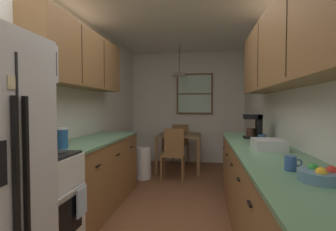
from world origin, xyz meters
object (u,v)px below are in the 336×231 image
at_px(dining_table, 179,140).
at_px(dining_chair_near, 173,151).
at_px(microwave_over_range, 17,59).
at_px(stove_range, 33,210).
at_px(mug_by_coffeemaker, 262,140).
at_px(mug_spare, 291,163).
at_px(coffee_maker, 255,126).
at_px(dish_rack, 268,144).
at_px(storage_canister, 62,138).
at_px(dining_chair_far, 181,142).
at_px(table_serving_bowl, 179,133).
at_px(fruit_bowl, 321,175).
at_px(trash_bin, 143,163).

bearing_deg(dining_table, dining_chair_near, -93.93).
relative_size(microwave_over_range, dining_table, 0.69).
distance_m(stove_range, mug_by_coffeemaker, 2.32).
distance_m(dining_chair_near, mug_spare, 3.08).
height_order(stove_range, dining_chair_near, stove_range).
distance_m(microwave_over_range, mug_by_coffeemaker, 2.49).
relative_size(dining_table, coffee_maker, 2.75).
bearing_deg(dish_rack, coffee_maker, 87.75).
height_order(stove_range, dish_rack, stove_range).
xyz_separation_m(mug_by_coffeemaker, dish_rack, (-0.02, -0.35, -0.00)).
relative_size(dining_table, dining_chair_near, 0.95).
bearing_deg(storage_canister, dining_chair_far, 76.09).
relative_size(dining_table, table_serving_bowl, 4.90).
height_order(microwave_over_range, coffee_maker, microwave_over_range).
bearing_deg(dining_chair_far, mug_by_coffeemaker, -68.25).
bearing_deg(microwave_over_range, dining_table, 73.27).
distance_m(dining_table, table_serving_bowl, 0.15).
bearing_deg(table_serving_bowl, dish_rack, -66.99).
distance_m(stove_range, storage_canister, 0.71).
height_order(stove_range, dining_chair_far, stove_range).
xyz_separation_m(dining_table, table_serving_bowl, (0.00, -0.00, 0.15)).
bearing_deg(table_serving_bowl, stove_range, -104.97).
bearing_deg(dining_chair_near, dining_chair_far, 89.24).
bearing_deg(storage_canister, stove_range, -89.31).
xyz_separation_m(dining_chair_far, mug_spare, (1.10, -4.10, 0.45)).
bearing_deg(table_serving_bowl, coffee_maker, -56.67).
bearing_deg(stove_range, dish_rack, 18.74).
xyz_separation_m(stove_range, dining_chair_far, (0.86, 3.95, 0.03)).
xyz_separation_m(dish_rack, table_serving_bowl, (-1.12, 2.64, -0.18)).
relative_size(mug_spare, fruit_bowl, 0.47).
distance_m(coffee_maker, mug_by_coffeemaker, 0.54).
bearing_deg(storage_canister, dining_chair_near, 69.18).
relative_size(fruit_bowl, table_serving_bowl, 1.37).
relative_size(storage_canister, fruit_bowl, 0.86).
bearing_deg(mug_spare, dining_table, 107.16).
bearing_deg(dining_chair_far, table_serving_bowl, -87.36).
relative_size(dining_table, dish_rack, 2.50).
xyz_separation_m(fruit_bowl, dish_rack, (-0.03, 1.06, 0.01)).
height_order(dining_chair_far, table_serving_bowl, dining_chair_far).
distance_m(microwave_over_range, dining_chair_far, 4.25).
xyz_separation_m(trash_bin, mug_spare, (1.66, -2.78, 0.67)).
bearing_deg(table_serving_bowl, mug_spare, -72.86).
xyz_separation_m(storage_canister, fruit_bowl, (2.05, -0.84, -0.07)).
bearing_deg(table_serving_bowl, mug_by_coffeemaker, -63.58).
bearing_deg(dining_table, table_serving_bowl, -55.71).
height_order(mug_by_coffeemaker, table_serving_bowl, mug_by_coffeemaker).
bearing_deg(trash_bin, fruit_bowl, -59.84).
height_order(stove_range, fruit_bowl, stove_range).
height_order(stove_range, storage_canister, storage_canister).
bearing_deg(dining_table, dining_chair_far, 92.42).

